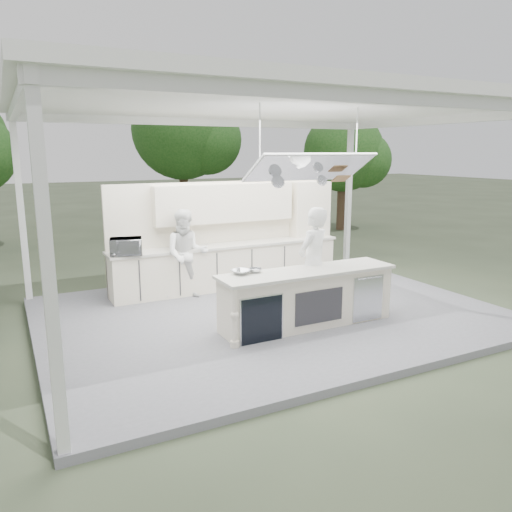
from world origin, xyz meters
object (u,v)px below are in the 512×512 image
back_counter (228,265)px  demo_island (306,298)px  sous_chef (186,254)px  head_chef (313,263)px

back_counter → demo_island: bearing=-86.4°
demo_island → sous_chef: bearing=116.6°
demo_island → back_counter: size_ratio=0.61×
back_counter → sous_chef: 1.19m
back_counter → head_chef: size_ratio=2.61×
head_chef → sous_chef: bearing=-76.6°
head_chef → demo_island: bearing=21.7°
demo_island → head_chef: 0.70m
head_chef → sous_chef: 2.64m
back_counter → head_chef: 2.56m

